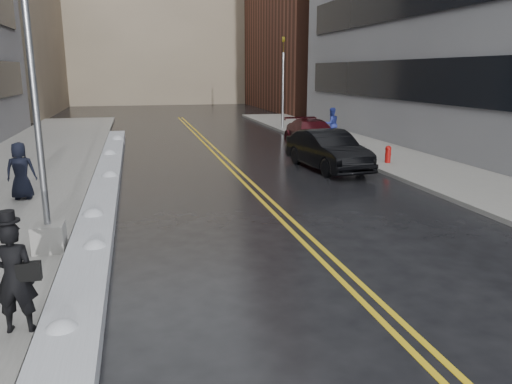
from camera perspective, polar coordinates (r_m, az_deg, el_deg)
ground at (r=9.91m, az=-4.68°, el=-9.81°), size 160.00×160.00×0.00m
sidewalk_west at (r=19.87m, az=-26.09°, el=1.04°), size 5.50×50.00×0.15m
sidewalk_east at (r=22.46m, az=17.03°, el=3.15°), size 4.00×50.00×0.15m
lane_line_left at (r=19.75m, az=-2.51°, el=2.15°), size 0.12×50.00×0.01m
lane_line_right at (r=19.80m, az=-1.66°, el=2.19°), size 0.12×50.00×0.01m
snow_ridge at (r=17.44m, az=-16.87°, el=0.58°), size 0.90×30.00×0.34m
building_far at (r=69.43m, az=-11.41°, el=19.24°), size 36.00×16.00×22.00m
lamppost at (r=11.25m, az=-23.54°, el=5.35°), size 0.65×0.65×7.62m
fire_hydrant at (r=21.90m, az=14.86°, el=4.29°), size 0.26×0.26×0.73m
traffic_signal at (r=34.44m, az=3.10°, el=12.74°), size 0.16×0.20×6.00m
pedestrian_fedora at (r=8.19m, az=-25.91°, el=-8.80°), size 0.65×0.45×1.70m
pedestrian_c at (r=16.60m, az=-25.30°, el=2.21°), size 0.85×0.56×1.74m
pedestrian_east at (r=28.46m, az=8.60°, el=7.70°), size 0.98×0.81×1.82m
car_black at (r=20.59m, az=8.20°, el=4.75°), size 2.22×5.01×1.60m
car_maroon at (r=25.97m, az=6.49°, el=6.53°), size 2.39×5.30×1.51m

